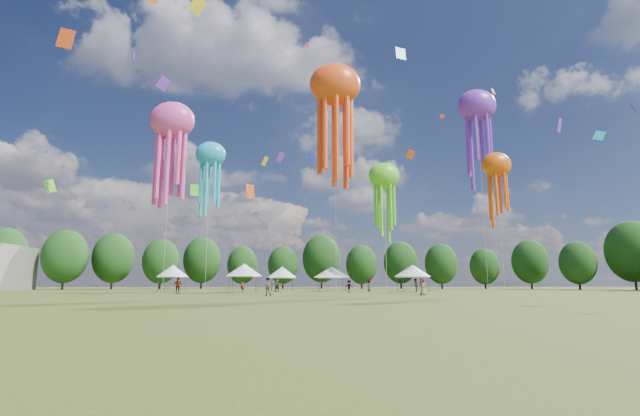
{
  "coord_description": "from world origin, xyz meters",
  "views": [
    {
      "loc": [
        -3.65,
        -13.36,
        1.2
      ],
      "look_at": [
        -1.6,
        15.0,
        6.0
      ],
      "focal_mm": 25.17,
      "sensor_mm": 36.0,
      "label": 1
    }
  ],
  "objects": [
    {
      "name": "ground",
      "position": [
        0.0,
        0.0,
        0.0
      ],
      "size": [
        300.0,
        300.0,
        0.0
      ],
      "primitive_type": "plane",
      "color": "#384416",
      "rests_on": "ground"
    },
    {
      "name": "spectators_far",
      "position": [
        1.31,
        47.94,
        0.91
      ],
      "size": [
        32.92,
        24.15,
        1.93
      ],
      "color": "gray",
      "rests_on": "ground"
    },
    {
      "name": "treeline",
      "position": [
        -3.87,
        62.51,
        6.54
      ],
      "size": [
        201.57,
        95.24,
        13.43
      ],
      "color": "#38281C",
      "rests_on": "ground"
    },
    {
      "name": "show_kites",
      "position": [
        3.36,
        37.63,
        19.09
      ],
      "size": [
        45.21,
        22.09,
        28.57
      ],
      "color": "#19B2D6",
      "rests_on": "ground"
    },
    {
      "name": "small_kites",
      "position": [
        -1.04,
        42.1,
        28.02
      ],
      "size": [
        73.84,
        52.68,
        43.78
      ],
      "color": "#19B2D6",
      "rests_on": "ground"
    },
    {
      "name": "spectator_near",
      "position": [
        -5.61,
        32.07,
        0.9
      ],
      "size": [
        0.92,
        0.74,
        1.8
      ],
      "primitive_type": "imported",
      "rotation": [
        0.0,
        0.0,
        3.21
      ],
      "color": "gray",
      "rests_on": "ground"
    },
    {
      "name": "festival_tents",
      "position": [
        -2.37,
        55.04,
        3.03
      ],
      "size": [
        40.47,
        11.75,
        4.06
      ],
      "color": "#47474C",
      "rests_on": "ground"
    }
  ]
}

